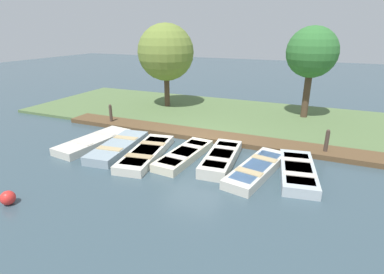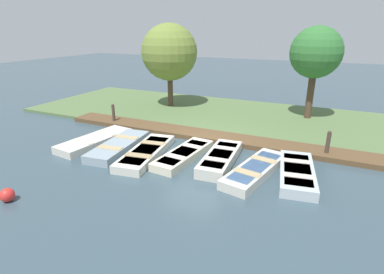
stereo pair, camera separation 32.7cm
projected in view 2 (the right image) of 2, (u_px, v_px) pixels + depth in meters
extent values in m
plane|color=#384C56|center=(195.00, 147.00, 12.78)|extent=(80.00, 80.00, 0.00)
cube|color=#567042|center=(231.00, 116.00, 17.02)|extent=(8.00, 24.00, 0.15)
cube|color=brown|center=(206.00, 136.00, 13.85)|extent=(1.25, 14.98, 0.21)
cube|color=beige|center=(95.00, 141.00, 13.07)|extent=(3.56, 1.61, 0.32)
cube|color=teal|center=(95.00, 137.00, 13.02)|extent=(2.92, 1.27, 0.03)
cube|color=beige|center=(83.00, 141.00, 12.50)|extent=(0.48, 1.12, 0.03)
cube|color=beige|center=(106.00, 133.00, 13.54)|extent=(0.48, 1.12, 0.03)
cube|color=#8C9EA8|center=(119.00, 146.00, 12.43)|extent=(3.50, 1.49, 0.34)
cube|color=teal|center=(119.00, 143.00, 12.37)|extent=(2.86, 1.18, 0.03)
cube|color=tan|center=(110.00, 148.00, 11.79)|extent=(0.45, 1.07, 0.03)
cube|color=tan|center=(127.00, 137.00, 12.94)|extent=(0.45, 1.07, 0.03)
cube|color=beige|center=(146.00, 153.00, 11.81)|extent=(3.70, 1.64, 0.31)
cube|color=#4C709E|center=(146.00, 149.00, 11.76)|extent=(3.03, 1.30, 0.02)
cube|color=tan|center=(138.00, 155.00, 11.14)|extent=(0.51, 1.07, 0.03)
cube|color=tan|center=(153.00, 143.00, 12.37)|extent=(0.51, 1.07, 0.03)
cube|color=beige|center=(184.00, 155.00, 11.60)|extent=(3.28, 1.25, 0.31)
cube|color=#4C709E|center=(184.00, 152.00, 11.55)|extent=(2.68, 0.99, 0.02)
cube|color=beige|center=(175.00, 156.00, 11.05)|extent=(0.40, 0.92, 0.03)
cube|color=beige|center=(192.00, 146.00, 12.04)|extent=(0.40, 0.92, 0.03)
cube|color=beige|center=(220.00, 159.00, 11.16)|extent=(3.12, 1.21, 0.40)
cube|color=teal|center=(221.00, 154.00, 11.09)|extent=(2.56, 0.95, 0.03)
cube|color=beige|center=(216.00, 159.00, 10.57)|extent=(0.37, 0.93, 0.03)
cube|color=beige|center=(225.00, 148.00, 11.59)|extent=(0.37, 0.93, 0.03)
cube|color=beige|center=(255.00, 170.00, 10.35)|extent=(3.57, 1.67, 0.32)
cube|color=#4C709E|center=(256.00, 166.00, 10.30)|extent=(2.92, 1.33, 0.03)
cube|color=tan|center=(247.00, 172.00, 9.80)|extent=(0.52, 0.96, 0.03)
cube|color=tan|center=(264.00, 159.00, 10.78)|extent=(0.52, 0.96, 0.03)
cube|color=#B2BCC1|center=(297.00, 173.00, 10.11)|extent=(3.21, 1.56, 0.34)
cube|color=#4C709E|center=(297.00, 169.00, 10.06)|extent=(2.63, 1.24, 0.03)
cube|color=beige|center=(298.00, 176.00, 9.52)|extent=(0.46, 1.05, 0.03)
cube|color=beige|center=(297.00, 161.00, 10.58)|extent=(0.46, 1.05, 0.03)
cylinder|color=#47382D|center=(114.00, 115.00, 15.64)|extent=(0.16, 0.16, 1.02)
sphere|color=#47382D|center=(113.00, 105.00, 15.46)|extent=(0.14, 0.14, 0.14)
cylinder|color=#47382D|center=(328.00, 145.00, 11.57)|extent=(0.16, 0.16, 1.02)
sphere|color=#47382D|center=(330.00, 132.00, 11.39)|extent=(0.14, 0.14, 0.14)
sphere|color=red|center=(7.00, 195.00, 8.69)|extent=(0.41, 0.41, 0.41)
cylinder|color=#4C3828|center=(170.00, 88.00, 18.68)|extent=(0.33, 0.33, 2.51)
sphere|color=olive|center=(169.00, 52.00, 17.94)|extent=(3.36, 3.36, 3.36)
cylinder|color=#4C3828|center=(310.00, 94.00, 16.06)|extent=(0.36, 0.36, 2.90)
sphere|color=#337033|center=(316.00, 52.00, 15.32)|extent=(2.64, 2.64, 2.64)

